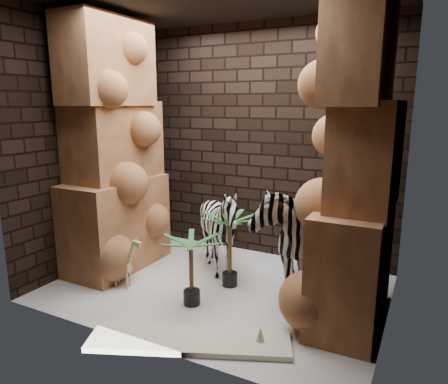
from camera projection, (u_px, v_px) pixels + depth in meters
The scene contains 13 objects.
floor at pixel (217, 288), 4.51m from camera, with size 3.50×3.50×0.00m, color white.
wall_back at pixel (262, 143), 5.28m from camera, with size 3.50×3.50×0.00m, color black.
wall_front at pixel (139, 170), 3.11m from camera, with size 3.50×3.50×0.00m, color black.
wall_left at pixel (90, 145), 4.97m from camera, with size 3.00×3.00×0.00m, color black.
wall_right at pixel (400, 164), 3.41m from camera, with size 3.00×3.00×0.00m, color black.
rock_pillar_left at pixel (112, 147), 4.82m from camera, with size 0.68×1.30×3.00m, color #CA814B, non-canonical shape.
rock_pillar_right at pixel (359, 162), 3.56m from camera, with size 0.58×1.25×3.00m, color #CA814B, non-canonical shape.
zebra_right at pixel (287, 225), 4.32m from camera, with size 0.67×1.24×1.47m, color white.
zebra_left at pixel (220, 234), 4.77m from camera, with size 0.88×1.09×0.99m, color white.
giraffe_toy at pixel (122, 261), 4.49m from camera, with size 0.31×0.10×0.60m, color beige, non-canonical shape.
palm_front at pixel (230, 250), 4.48m from camera, with size 0.36×0.36×0.84m, color #1F6825, non-canonical shape.
palm_back at pixel (191, 271), 4.07m from camera, with size 0.36×0.36×0.73m, color #1F6825, non-canonical shape.
surfboard at pixel (189, 340), 3.47m from camera, with size 1.71×0.42×0.05m, color #EBE8C5.
Camera 1 is at (1.98, -3.68, 2.00)m, focal length 32.65 mm.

